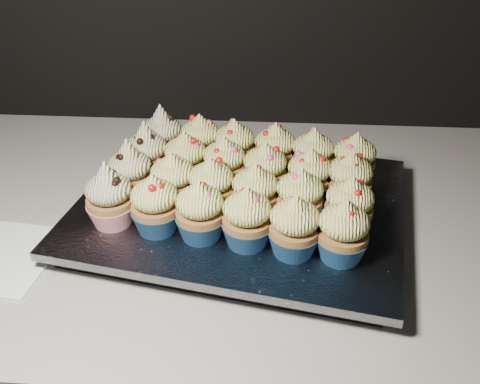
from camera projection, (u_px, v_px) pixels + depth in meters
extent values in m
cube|color=beige|center=(351.00, 225.00, 0.80)|extent=(2.44, 0.64, 0.04)
cube|color=black|center=(240.00, 215.00, 0.77)|extent=(0.46, 0.39, 0.02)
cube|color=silver|center=(240.00, 205.00, 0.76)|extent=(0.50, 0.43, 0.01)
cone|color=red|center=(112.00, 213.00, 0.70)|extent=(0.06, 0.06, 0.03)
ellipsoid|color=beige|center=(108.00, 189.00, 0.68)|extent=(0.06, 0.06, 0.04)
cone|color=beige|center=(105.00, 170.00, 0.67)|extent=(0.03, 0.03, 0.03)
cone|color=navy|center=(157.00, 220.00, 0.69)|extent=(0.06, 0.06, 0.03)
ellipsoid|color=#FFFB80|center=(154.00, 196.00, 0.67)|extent=(0.06, 0.06, 0.04)
cone|color=#FFFB80|center=(152.00, 180.00, 0.66)|extent=(0.03, 0.03, 0.02)
cone|color=navy|center=(201.00, 227.00, 0.68)|extent=(0.06, 0.06, 0.03)
ellipsoid|color=#FFFB80|center=(200.00, 202.00, 0.66)|extent=(0.06, 0.06, 0.04)
cone|color=#FFFB80|center=(199.00, 186.00, 0.65)|extent=(0.03, 0.03, 0.02)
cone|color=navy|center=(247.00, 234.00, 0.67)|extent=(0.06, 0.06, 0.03)
ellipsoid|color=#FFFB80|center=(247.00, 209.00, 0.65)|extent=(0.06, 0.06, 0.04)
cone|color=#FFFB80|center=(247.00, 193.00, 0.63)|extent=(0.03, 0.03, 0.02)
cone|color=navy|center=(293.00, 242.00, 0.65)|extent=(0.06, 0.06, 0.03)
ellipsoid|color=#FFFB80|center=(295.00, 217.00, 0.63)|extent=(0.06, 0.06, 0.04)
cone|color=#FFFB80|center=(296.00, 201.00, 0.62)|extent=(0.03, 0.03, 0.02)
cone|color=navy|center=(341.00, 247.00, 0.64)|extent=(0.06, 0.06, 0.03)
ellipsoid|color=#FFFB80|center=(344.00, 222.00, 0.62)|extent=(0.06, 0.06, 0.04)
cone|color=#FFFB80|center=(346.00, 206.00, 0.61)|extent=(0.03, 0.03, 0.02)
cone|color=red|center=(133.00, 188.00, 0.75)|extent=(0.06, 0.06, 0.03)
ellipsoid|color=beige|center=(129.00, 165.00, 0.73)|extent=(0.06, 0.06, 0.04)
cone|color=beige|center=(127.00, 147.00, 0.72)|extent=(0.03, 0.03, 0.03)
cone|color=navy|center=(174.00, 196.00, 0.74)|extent=(0.06, 0.06, 0.03)
ellipsoid|color=#FFFB80|center=(172.00, 173.00, 0.72)|extent=(0.06, 0.06, 0.04)
cone|color=#FFFB80|center=(171.00, 158.00, 0.70)|extent=(0.03, 0.03, 0.02)
cone|color=navy|center=(212.00, 201.00, 0.73)|extent=(0.06, 0.06, 0.03)
ellipsoid|color=#FFFB80|center=(211.00, 178.00, 0.71)|extent=(0.06, 0.06, 0.04)
cone|color=#FFFB80|center=(210.00, 163.00, 0.69)|extent=(0.03, 0.03, 0.02)
cone|color=navy|center=(255.00, 208.00, 0.71)|extent=(0.06, 0.06, 0.03)
ellipsoid|color=#FFFB80|center=(255.00, 184.00, 0.69)|extent=(0.06, 0.06, 0.04)
cone|color=#FFFB80|center=(255.00, 169.00, 0.68)|extent=(0.03, 0.03, 0.02)
cone|color=navy|center=(298.00, 213.00, 0.70)|extent=(0.06, 0.06, 0.03)
ellipsoid|color=#FFFB80|center=(300.00, 188.00, 0.68)|extent=(0.06, 0.06, 0.04)
cone|color=#FFFB80|center=(301.00, 173.00, 0.67)|extent=(0.03, 0.03, 0.02)
cone|color=navy|center=(347.00, 222.00, 0.69)|extent=(0.06, 0.06, 0.03)
ellipsoid|color=#FFFB80|center=(350.00, 197.00, 0.67)|extent=(0.06, 0.06, 0.04)
cone|color=#FFFB80|center=(352.00, 182.00, 0.65)|extent=(0.03, 0.03, 0.02)
cone|color=red|center=(149.00, 169.00, 0.80)|extent=(0.06, 0.06, 0.03)
ellipsoid|color=beige|center=(146.00, 147.00, 0.78)|extent=(0.06, 0.06, 0.04)
cone|color=beige|center=(144.00, 129.00, 0.76)|extent=(0.03, 0.03, 0.03)
cone|color=navy|center=(187.00, 173.00, 0.79)|extent=(0.06, 0.06, 0.03)
ellipsoid|color=#FFFB80|center=(185.00, 151.00, 0.77)|extent=(0.06, 0.06, 0.04)
cone|color=#FFFB80|center=(184.00, 136.00, 0.76)|extent=(0.03, 0.03, 0.02)
cone|color=navy|center=(225.00, 178.00, 0.78)|extent=(0.06, 0.06, 0.03)
ellipsoid|color=#FFFB80|center=(224.00, 156.00, 0.76)|extent=(0.06, 0.06, 0.04)
cone|color=#FFFB80|center=(224.00, 141.00, 0.74)|extent=(0.03, 0.03, 0.02)
cone|color=navy|center=(264.00, 185.00, 0.76)|extent=(0.06, 0.06, 0.03)
ellipsoid|color=#FFFB80|center=(265.00, 162.00, 0.74)|extent=(0.06, 0.06, 0.04)
cone|color=#FFFB80|center=(265.00, 147.00, 0.73)|extent=(0.03, 0.03, 0.02)
cone|color=navy|center=(308.00, 191.00, 0.75)|extent=(0.06, 0.06, 0.03)
ellipsoid|color=#FFFB80|center=(310.00, 168.00, 0.73)|extent=(0.06, 0.06, 0.04)
cone|color=#FFFB80|center=(311.00, 153.00, 0.72)|extent=(0.03, 0.03, 0.02)
cone|color=navy|center=(347.00, 195.00, 0.74)|extent=(0.06, 0.06, 0.03)
ellipsoid|color=#FFFB80|center=(351.00, 172.00, 0.72)|extent=(0.06, 0.06, 0.04)
cone|color=#FFFB80|center=(353.00, 157.00, 0.71)|extent=(0.03, 0.03, 0.02)
cone|color=red|center=(164.00, 150.00, 0.85)|extent=(0.06, 0.06, 0.03)
ellipsoid|color=beige|center=(162.00, 129.00, 0.83)|extent=(0.06, 0.06, 0.04)
cone|color=beige|center=(160.00, 112.00, 0.81)|extent=(0.03, 0.03, 0.03)
cone|color=navy|center=(201.00, 154.00, 0.84)|extent=(0.06, 0.06, 0.03)
ellipsoid|color=#FFFB80|center=(200.00, 133.00, 0.82)|extent=(0.06, 0.06, 0.04)
cone|color=#FFFB80|center=(199.00, 119.00, 0.80)|extent=(0.03, 0.03, 0.02)
cone|color=navy|center=(234.00, 160.00, 0.82)|extent=(0.06, 0.06, 0.03)
ellipsoid|color=#FFFB80|center=(234.00, 138.00, 0.80)|extent=(0.06, 0.06, 0.04)
cone|color=#FFFB80|center=(234.00, 124.00, 0.79)|extent=(0.03, 0.03, 0.02)
cone|color=navy|center=(274.00, 164.00, 0.81)|extent=(0.06, 0.06, 0.03)
ellipsoid|color=#FFFB80|center=(275.00, 142.00, 0.79)|extent=(0.06, 0.06, 0.04)
cone|color=#FFFB80|center=(276.00, 128.00, 0.78)|extent=(0.03, 0.03, 0.02)
cone|color=navy|center=(311.00, 170.00, 0.80)|extent=(0.06, 0.06, 0.03)
ellipsoid|color=#FFFB80|center=(313.00, 147.00, 0.78)|extent=(0.06, 0.06, 0.04)
cone|color=#FFFB80|center=(315.00, 133.00, 0.76)|extent=(0.03, 0.03, 0.02)
cone|color=navy|center=(352.00, 175.00, 0.79)|extent=(0.06, 0.06, 0.03)
ellipsoid|color=#FFFB80|center=(355.00, 152.00, 0.76)|extent=(0.06, 0.06, 0.04)
cone|color=#FFFB80|center=(357.00, 138.00, 0.75)|extent=(0.03, 0.03, 0.02)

